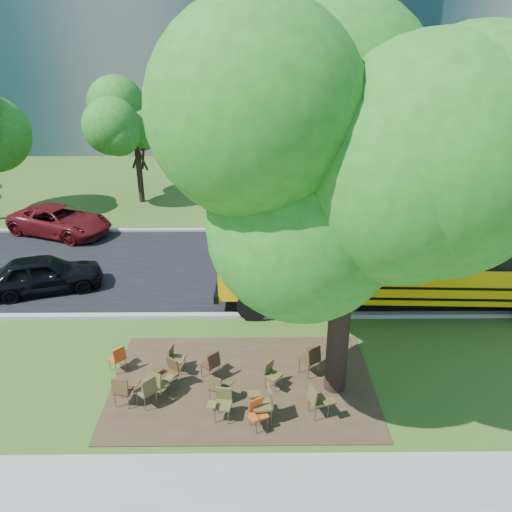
{
  "coord_description": "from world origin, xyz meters",
  "views": [
    {
      "loc": [
        1.26,
        -11.47,
        8.59
      ],
      "look_at": [
        1.41,
        3.75,
        1.92
      ],
      "focal_mm": 35.0,
      "sensor_mm": 36.0,
      "label": 1
    }
  ],
  "objects_px": {
    "chair_8": "(118,356)",
    "black_car": "(44,274)",
    "chair_0": "(123,388)",
    "chair_11": "(212,362)",
    "chair_2": "(148,388)",
    "chair_9": "(169,371)",
    "chair_3": "(222,401)",
    "bg_car_red": "(60,221)",
    "chair_5": "(257,412)",
    "main_tree": "(351,170)",
    "chair_7": "(318,399)",
    "chair_13": "(311,357)",
    "chair_10": "(175,357)",
    "chair_4": "(218,386)",
    "chair_6": "(264,401)",
    "chair_12": "(272,373)",
    "school_bus": "(430,254)",
    "chair_1": "(158,381)"
  },
  "relations": [
    {
      "from": "chair_2",
      "to": "chair_5",
      "type": "relative_size",
      "value": 1.14
    },
    {
      "from": "chair_0",
      "to": "chair_11",
      "type": "distance_m",
      "value": 2.41
    },
    {
      "from": "chair_3",
      "to": "chair_10",
      "type": "height_order",
      "value": "chair_3"
    },
    {
      "from": "chair_8",
      "to": "chair_9",
      "type": "distance_m",
      "value": 1.69
    },
    {
      "from": "chair_0",
      "to": "chair_7",
      "type": "height_order",
      "value": "same"
    },
    {
      "from": "chair_11",
      "to": "chair_13",
      "type": "distance_m",
      "value": 2.72
    },
    {
      "from": "chair_7",
      "to": "chair_13",
      "type": "distance_m",
      "value": 1.67
    },
    {
      "from": "main_tree",
      "to": "chair_8",
      "type": "relative_size",
      "value": 11.89
    },
    {
      "from": "main_tree",
      "to": "school_bus",
      "type": "distance_m",
      "value": 7.32
    },
    {
      "from": "chair_10",
      "to": "bg_car_red",
      "type": "bearing_deg",
      "value": -133.73
    },
    {
      "from": "chair_10",
      "to": "chair_13",
      "type": "distance_m",
      "value": 3.77
    },
    {
      "from": "chair_3",
      "to": "chair_13",
      "type": "bearing_deg",
      "value": -135.93
    },
    {
      "from": "chair_2",
      "to": "chair_7",
      "type": "distance_m",
      "value": 4.23
    },
    {
      "from": "chair_10",
      "to": "bg_car_red",
      "type": "xyz_separation_m",
      "value": [
        -6.89,
        10.75,
        0.18
      ]
    },
    {
      "from": "chair_5",
      "to": "chair_1",
      "type": "bearing_deg",
      "value": -52.13
    },
    {
      "from": "chair_3",
      "to": "chair_12",
      "type": "xyz_separation_m",
      "value": [
        1.25,
        1.15,
        -0.04
      ]
    },
    {
      "from": "chair_2",
      "to": "chair_9",
      "type": "height_order",
      "value": "chair_9"
    },
    {
      "from": "chair_4",
      "to": "chair_5",
      "type": "bearing_deg",
      "value": -16.62
    },
    {
      "from": "chair_7",
      "to": "chair_9",
      "type": "bearing_deg",
      "value": -126.51
    },
    {
      "from": "main_tree",
      "to": "chair_11",
      "type": "bearing_deg",
      "value": 172.17
    },
    {
      "from": "school_bus",
      "to": "black_car",
      "type": "height_order",
      "value": "school_bus"
    },
    {
      "from": "chair_5",
      "to": "bg_car_red",
      "type": "height_order",
      "value": "bg_car_red"
    },
    {
      "from": "chair_1",
      "to": "chair_5",
      "type": "bearing_deg",
      "value": 0.03
    },
    {
      "from": "chair_3",
      "to": "chair_7",
      "type": "distance_m",
      "value": 2.32
    },
    {
      "from": "chair_0",
      "to": "chair_4",
      "type": "xyz_separation_m",
      "value": [
        2.36,
        0.14,
        -0.04
      ]
    },
    {
      "from": "chair_10",
      "to": "chair_13",
      "type": "xyz_separation_m",
      "value": [
        3.76,
        -0.17,
        0.08
      ]
    },
    {
      "from": "chair_12",
      "to": "black_car",
      "type": "height_order",
      "value": "black_car"
    },
    {
      "from": "chair_5",
      "to": "chair_10",
      "type": "bearing_deg",
      "value": -72.61
    },
    {
      "from": "main_tree",
      "to": "chair_12",
      "type": "height_order",
      "value": "main_tree"
    },
    {
      "from": "main_tree",
      "to": "chair_7",
      "type": "bearing_deg",
      "value": -118.67
    },
    {
      "from": "chair_5",
      "to": "chair_7",
      "type": "relative_size",
      "value": 0.87
    },
    {
      "from": "chair_6",
      "to": "chair_11",
      "type": "bearing_deg",
      "value": 31.51
    },
    {
      "from": "chair_10",
      "to": "chair_0",
      "type": "bearing_deg",
      "value": -24.08
    },
    {
      "from": "chair_5",
      "to": "chair_11",
      "type": "height_order",
      "value": "chair_11"
    },
    {
      "from": "chair_11",
      "to": "bg_car_red",
      "type": "relative_size",
      "value": 0.17
    },
    {
      "from": "chair_13",
      "to": "chair_7",
      "type": "bearing_deg",
      "value": -127.65
    },
    {
      "from": "chair_7",
      "to": "chair_10",
      "type": "relative_size",
      "value": 1.09
    },
    {
      "from": "chair_12",
      "to": "black_car",
      "type": "relative_size",
      "value": 0.19
    },
    {
      "from": "chair_3",
      "to": "bg_car_red",
      "type": "xyz_separation_m",
      "value": [
        -8.29,
        12.62,
        0.16
      ]
    },
    {
      "from": "chair_4",
      "to": "chair_12",
      "type": "xyz_separation_m",
      "value": [
        1.38,
        0.56,
        -0.03
      ]
    },
    {
      "from": "school_bus",
      "to": "chair_12",
      "type": "height_order",
      "value": "school_bus"
    },
    {
      "from": "main_tree",
      "to": "bg_car_red",
      "type": "relative_size",
      "value": 1.93
    },
    {
      "from": "chair_13",
      "to": "school_bus",
      "type": "bearing_deg",
      "value": 6.52
    },
    {
      "from": "chair_5",
      "to": "main_tree",
      "type": "bearing_deg",
      "value": -173.16
    },
    {
      "from": "main_tree",
      "to": "chair_8",
      "type": "bearing_deg",
      "value": 172.31
    },
    {
      "from": "chair_2",
      "to": "chair_10",
      "type": "bearing_deg",
      "value": 23.94
    },
    {
      "from": "chair_4",
      "to": "main_tree",
      "type": "bearing_deg",
      "value": 36.66
    },
    {
      "from": "chair_8",
      "to": "black_car",
      "type": "xyz_separation_m",
      "value": [
        -3.88,
        4.88,
        0.2
      ]
    },
    {
      "from": "chair_8",
      "to": "bg_car_red",
      "type": "xyz_separation_m",
      "value": [
        -5.31,
        10.69,
        0.19
      ]
    },
    {
      "from": "chair_4",
      "to": "chair_8",
      "type": "height_order",
      "value": "chair_4"
    }
  ]
}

